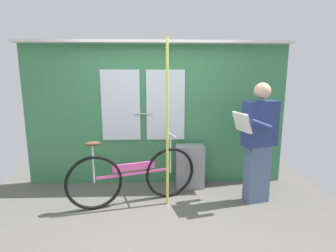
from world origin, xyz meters
TOP-DOWN VIEW (x-y plane):
  - ground_plane at (0.00, 0.00)m, footprint 5.11×3.81m
  - train_door_wall at (-0.01, 1.10)m, footprint 4.11×0.28m
  - bicycle_near_door at (-0.31, 0.35)m, footprint 1.72×0.69m
  - passenger_reading_newspaper at (1.39, 0.35)m, footprint 0.61×0.54m
  - trash_bin_by_wall at (0.53, 0.89)m, footprint 0.44×0.28m
  - handrail_pole at (0.15, 0.31)m, footprint 0.04×0.04m

SIDE VIEW (x-z plane):
  - ground_plane at x=0.00m, z-range -0.04..0.00m
  - trash_bin_by_wall at x=0.53m, z-range 0.00..0.67m
  - bicycle_near_door at x=-0.31m, z-range -0.08..0.87m
  - passenger_reading_newspaper at x=1.39m, z-range 0.05..1.70m
  - handrail_pole at x=0.15m, z-range 0.00..2.21m
  - train_door_wall at x=-0.01m, z-range 0.05..2.30m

